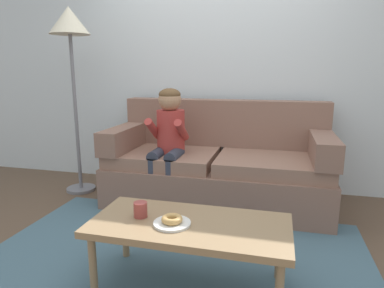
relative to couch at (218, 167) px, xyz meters
The scene contains 11 objects.
ground 0.92m from the couch, 96.46° to the right, with size 10.00×10.00×0.00m, color brown.
wall_back 1.19m from the couch, 99.96° to the left, with size 8.00×0.10×2.80m, color silver.
area_rug 1.16m from the couch, 95.00° to the right, with size 2.60×1.64×0.01m, color #476675.
couch is the anchor object (origin of this frame).
coffee_table 1.38m from the couch, 86.79° to the right, with size 1.13×0.54×0.41m.
person_child 0.58m from the couch, 154.08° to the right, with size 0.34×0.58×1.10m.
plate 1.43m from the couch, 90.41° to the right, with size 0.21×0.21×0.01m, color white.
donut 1.43m from the couch, 90.41° to the right, with size 0.12×0.12×0.04m, color tan.
mug 1.40m from the couch, 99.06° to the right, with size 0.08×0.08×0.09m, color #993D38.
toy_controller 0.90m from the couch, 62.35° to the right, with size 0.23×0.09×0.05m.
floor_lamp 1.93m from the couch, behind, with size 0.39×0.39×1.86m.
Camera 1 is at (0.63, -2.24, 1.25)m, focal length 31.54 mm.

